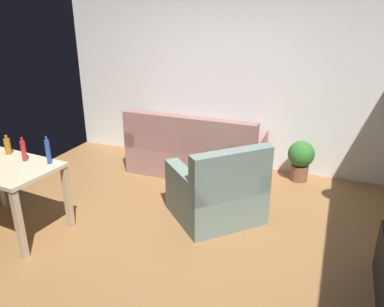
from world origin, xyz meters
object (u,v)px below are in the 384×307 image
Objects in this scene: couch at (195,153)px; bottle_amber at (8,146)px; desk at (2,174)px; bottle_red at (24,150)px; potted_plant at (301,158)px; armchair at (218,193)px; bottle_blue at (48,152)px.

bottle_amber is at bearing 51.87° from couch.
couch is 2.43m from bottle_amber.
desk is (-1.33, -2.11, 0.34)m from couch.
desk is 4.87× the size of bottle_red.
bottle_red is at bearing -138.92° from potted_plant.
potted_plant is 3.67m from bottle_amber.
bottle_blue reaches higher than armchair.
bottle_red is at bearing 59.38° from couch.
couch is 6.41× the size of bottle_blue.
bottle_blue is (0.47, 0.20, 0.24)m from desk.
potted_plant is 3.25m from bottle_blue.
bottle_blue is at bearing -17.62° from armchair.
bottle_amber is at bearing -143.14° from potted_plant.
potted_plant is 2.64× the size of bottle_amber.
bottle_red is at bearing -173.57° from bottle_blue.
potted_plant is at bearing -167.76° from couch.
armchair is 4.18× the size of bottle_blue.
bottle_amber is (-2.16, -0.78, 0.53)m from armchair.
couch and armchair have the same top height.
desk is 1.02× the size of armchair.
bottle_red is 0.29m from bottle_blue.
bottle_red is 0.88× the size of bottle_blue.
bottle_blue reaches higher than bottle_red.
couch is at bearing -103.03° from armchair.
couch is 1.48m from potted_plant.
bottle_blue is (-2.30, -2.23, 0.56)m from potted_plant.
potted_plant is at bearing 46.44° from desk.
bottle_amber reaches higher than couch.
bottle_red is (0.18, 0.16, 0.22)m from desk.
couch is 3.31× the size of potted_plant.
bottle_blue is at bearing 6.43° from bottle_red.
potted_plant is 1.58m from armchair.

